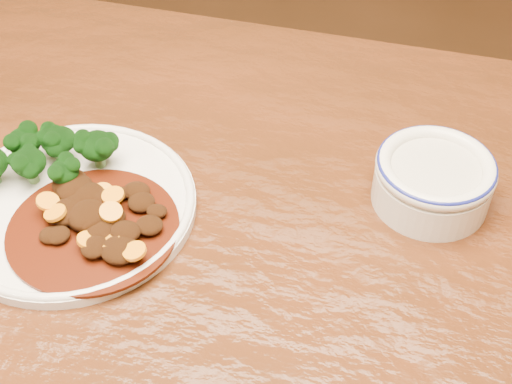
# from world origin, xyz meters

# --- Properties ---
(dining_table) EXTENTS (1.59, 1.05, 0.75)m
(dining_table) POSITION_xyz_m (0.00, 0.00, 0.67)
(dining_table) COLOR #4D210D
(dining_table) RESTS_ON ground
(dinner_plate) EXTENTS (0.27, 0.27, 0.02)m
(dinner_plate) POSITION_xyz_m (-0.14, 0.04, 0.76)
(dinner_plate) COLOR white
(dinner_plate) RESTS_ON dining_table
(broccoli_florets) EXTENTS (0.15, 0.09, 0.05)m
(broccoli_florets) POSITION_xyz_m (-0.18, 0.08, 0.79)
(broccoli_florets) COLOR #62944C
(broccoli_florets) RESTS_ON dinner_plate
(mince_stew) EXTENTS (0.18, 0.18, 0.03)m
(mince_stew) POSITION_xyz_m (-0.10, 0.01, 0.77)
(mince_stew) COLOR #411406
(mince_stew) RESTS_ON dinner_plate
(dip_bowl) EXTENTS (0.13, 0.13, 0.06)m
(dip_bowl) POSITION_xyz_m (0.25, 0.12, 0.78)
(dip_bowl) COLOR white
(dip_bowl) RESTS_ON dining_table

